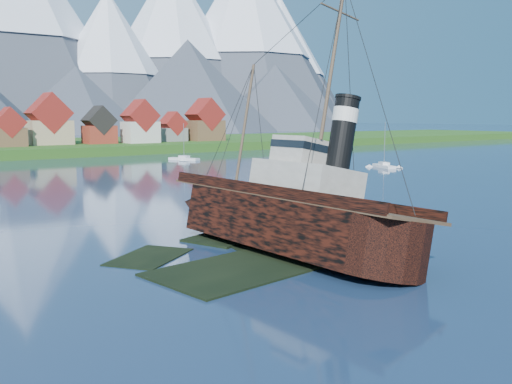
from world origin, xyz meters
TOP-DOWN VIEW (x-y plane):
  - ground at (0.00, 0.00)m, footprint 1400.00×1400.00m
  - shoal at (1.78, 2.15)m, footprint 31.71×21.24m
  - tugboat_wreck at (2.45, 2.71)m, footprint 7.78×33.50m
  - sailboat_d at (76.36, 53.76)m, footprint 5.12×8.70m
  - sailboat_e at (48.36, 103.49)m, footprint 6.21×9.49m

SIDE VIEW (x-z plane):
  - shoal at x=1.78m, z-range -0.92..0.22m
  - ground at x=0.00m, z-range 0.00..0.00m
  - sailboat_e at x=48.36m, z-range -5.22..5.69m
  - sailboat_d at x=76.36m, z-range -5.54..6.07m
  - tugboat_wreck at x=2.45m, z-range -9.95..16.59m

